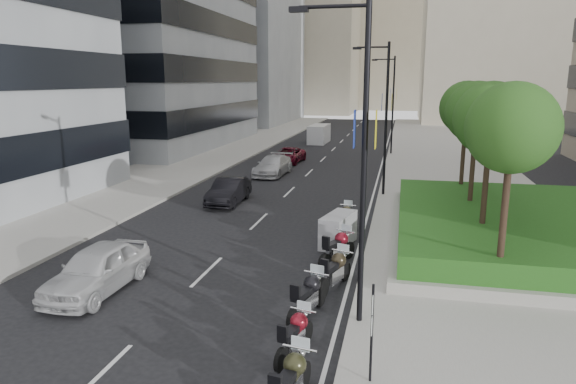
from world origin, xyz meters
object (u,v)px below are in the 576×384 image
(motorcycle_0, at_px, (290,383))
(car_d, at_px, (288,155))
(motorcycle_5, at_px, (338,230))
(motorcycle_6, at_px, (345,218))
(car_a, at_px, (97,269))
(parking_sign, at_px, (372,328))
(motorcycle_4, at_px, (338,248))
(lamp_post_0, at_px, (359,149))
(car_b, at_px, (229,191))
(delivery_van, at_px, (319,135))
(motorcycle_2, at_px, (308,296))
(car_c, at_px, (273,165))
(lamp_post_2, at_px, (391,100))
(lamp_post_1, at_px, (384,112))
(motorcycle_1, at_px, (295,335))
(motorcycle_3, at_px, (335,271))

(motorcycle_0, xyz_separation_m, car_d, (-7.26, 32.46, 0.02))
(motorcycle_5, bearing_deg, motorcycle_6, 12.67)
(car_a, bearing_deg, parking_sign, -20.13)
(motorcycle_4, bearing_deg, lamp_post_0, -142.91)
(car_b, bearing_deg, car_d, 88.48)
(motorcycle_4, xyz_separation_m, car_a, (-7.45, -4.23, 0.13))
(motorcycle_4, height_order, delivery_van, delivery_van)
(car_b, bearing_deg, motorcycle_4, -50.56)
(motorcycle_2, distance_m, car_c, 23.29)
(motorcycle_6, bearing_deg, lamp_post_2, 4.88)
(motorcycle_6, xyz_separation_m, car_a, (-7.22, -8.77, 0.17))
(lamp_post_2, bearing_deg, lamp_post_1, -90.00)
(lamp_post_2, height_order, delivery_van, lamp_post_2)
(car_c, bearing_deg, lamp_post_1, -30.89)
(motorcycle_0, relative_size, motorcycle_5, 0.98)
(lamp_post_1, bearing_deg, lamp_post_0, -90.00)
(motorcycle_6, distance_m, car_c, 14.81)
(lamp_post_2, relative_size, motorcycle_2, 3.79)
(lamp_post_2, xyz_separation_m, car_b, (-8.34, -21.70, -4.35))
(motorcycle_1, bearing_deg, motorcycle_4, 11.27)
(parking_sign, xyz_separation_m, car_a, (-9.17, 3.55, -0.68))
(motorcycle_2, relative_size, motorcycle_6, 1.05)
(lamp_post_1, distance_m, lamp_post_2, 18.00)
(lamp_post_1, distance_m, car_a, 19.02)
(motorcycle_0, height_order, motorcycle_4, motorcycle_4)
(car_c, bearing_deg, motorcycle_5, -63.14)
(lamp_post_1, height_order, motorcycle_6, lamp_post_1)
(lamp_post_1, xyz_separation_m, delivery_van, (-7.93, 25.61, -4.14))
(lamp_post_0, bearing_deg, motorcycle_0, -102.68)
(lamp_post_2, xyz_separation_m, motorcycle_5, (-1.33, -27.96, -4.38))
(car_b, bearing_deg, motorcycle_2, -63.03)
(motorcycle_3, bearing_deg, car_b, 52.71)
(motorcycle_0, bearing_deg, motorcycle_4, 10.30)
(motorcycle_2, relative_size, car_b, 0.55)
(motorcycle_4, height_order, car_a, car_a)
(lamp_post_1, distance_m, motorcycle_6, 8.98)
(lamp_post_2, height_order, motorcycle_4, lamp_post_2)
(lamp_post_0, relative_size, motorcycle_1, 4.28)
(motorcycle_2, height_order, car_a, car_a)
(lamp_post_2, distance_m, car_d, 11.50)
(car_d, xyz_separation_m, delivery_van, (0.28, 14.35, 0.29))
(motorcycle_3, distance_m, motorcycle_4, 2.31)
(motorcycle_2, xyz_separation_m, motorcycle_6, (0.07, 9.14, -0.04))
(car_a, bearing_deg, car_b, 90.22)
(motorcycle_2, height_order, motorcycle_4, motorcycle_4)
(motorcycle_3, xyz_separation_m, motorcycle_6, (-0.44, 6.84, -0.03))
(car_a, bearing_deg, motorcycle_1, -18.61)
(delivery_van, bearing_deg, motorcycle_4, -77.92)
(parking_sign, height_order, motorcycle_4, parking_sign)
(motorcycle_0, height_order, car_b, car_b)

